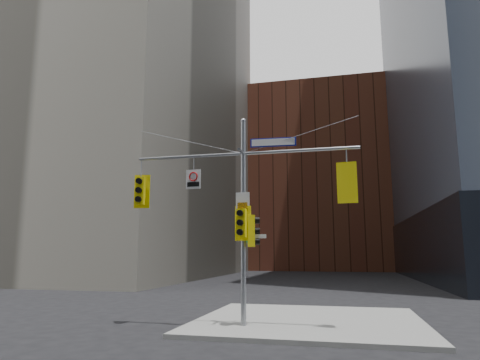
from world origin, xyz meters
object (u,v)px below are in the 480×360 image
at_px(traffic_light_pole_front, 242,223).
at_px(signal_assembly, 243,198).
at_px(traffic_light_east_arm, 348,183).
at_px(traffic_light_pole_side, 253,231).
at_px(regulatory_sign_arm, 193,179).
at_px(traffic_light_west_arm, 140,191).
at_px(street_sign_blade, 273,142).

bearing_deg(traffic_light_pole_front, signal_assembly, 94.21).
bearing_deg(traffic_light_east_arm, signal_assembly, 6.52).
height_order(signal_assembly, traffic_light_pole_side, signal_assembly).
bearing_deg(regulatory_sign_arm, signal_assembly, 6.02).
bearing_deg(signal_assembly, traffic_light_pole_front, -89.91).
distance_m(traffic_light_west_arm, traffic_light_pole_side, 4.52).
height_order(traffic_light_pole_side, street_sign_blade, street_sign_blade).
xyz_separation_m(street_sign_blade, regulatory_sign_arm, (-2.92, -0.02, -1.18)).
bearing_deg(regulatory_sign_arm, traffic_light_pole_front, -2.22).
relative_size(traffic_light_pole_side, street_sign_blade, 0.67).
distance_m(traffic_light_west_arm, traffic_light_pole_front, 4.13).
bearing_deg(regulatory_sign_arm, street_sign_blade, 5.85).
distance_m(traffic_light_pole_side, regulatory_sign_arm, 2.89).
xyz_separation_m(traffic_light_west_arm, traffic_light_pole_front, (3.92, -0.28, -1.27)).
xyz_separation_m(traffic_light_east_arm, regulatory_sign_arm, (-5.39, -0.02, 0.37)).
xyz_separation_m(traffic_light_west_arm, traffic_light_east_arm, (7.47, -0.01, 0.00)).
height_order(traffic_light_pole_front, street_sign_blade, street_sign_blade).
bearing_deg(regulatory_sign_arm, traffic_light_east_arm, 5.61).
bearing_deg(traffic_light_west_arm, signal_assembly, -7.17).
bearing_deg(signal_assembly, traffic_light_east_arm, 0.01).
bearing_deg(signal_assembly, regulatory_sign_arm, -179.37).
height_order(traffic_light_east_arm, traffic_light_pole_front, traffic_light_east_arm).
height_order(traffic_light_west_arm, regulatory_sign_arm, regulatory_sign_arm).
xyz_separation_m(traffic_light_east_arm, traffic_light_pole_side, (-3.22, 0.01, -1.53)).
distance_m(traffic_light_west_arm, street_sign_blade, 5.23).
height_order(traffic_light_east_arm, regulatory_sign_arm, regulatory_sign_arm).
distance_m(traffic_light_pole_side, traffic_light_pole_front, 0.50).
bearing_deg(traffic_light_pole_front, regulatory_sign_arm, 176.51).
bearing_deg(traffic_light_east_arm, street_sign_blade, 6.46).
bearing_deg(traffic_light_pole_side, traffic_light_pole_front, 120.57).
relative_size(signal_assembly, traffic_light_west_arm, 6.38).
height_order(signal_assembly, traffic_light_pole_front, signal_assembly).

